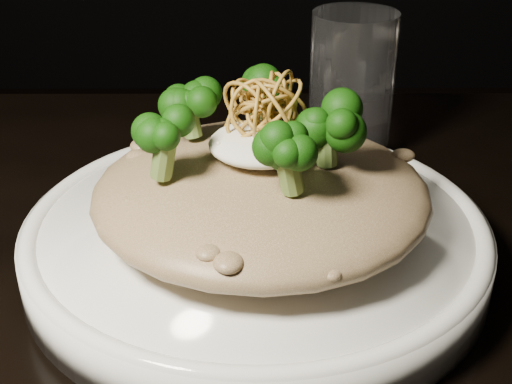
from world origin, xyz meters
TOP-DOWN VIEW (x-y plane):
  - plate at (-0.03, 0.06)m, footprint 0.32×0.32m
  - risotto at (-0.02, 0.05)m, footprint 0.23×0.23m
  - broccoli at (-0.03, 0.05)m, footprint 0.15×0.15m
  - cheese at (-0.02, 0.06)m, footprint 0.07×0.07m
  - shallots at (-0.02, 0.06)m, footprint 0.07×0.07m
  - drinking_glass at (0.06, 0.24)m, footprint 0.09×0.09m

SIDE VIEW (x-z plane):
  - plate at x=-0.03m, z-range 0.75..0.78m
  - risotto at x=-0.02m, z-range 0.78..0.83m
  - drinking_glass at x=0.06m, z-range 0.75..0.88m
  - cheese at x=-0.02m, z-range 0.83..0.85m
  - broccoli at x=-0.03m, z-range 0.83..0.89m
  - shallots at x=-0.02m, z-range 0.85..0.90m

